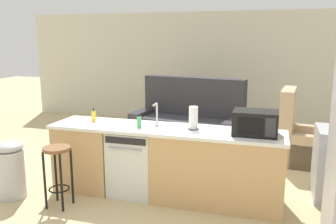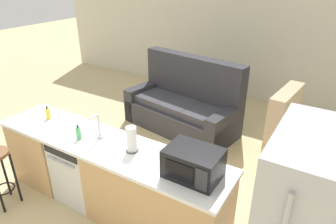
{
  "view_description": "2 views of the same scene",
  "coord_description": "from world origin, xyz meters",
  "px_view_note": "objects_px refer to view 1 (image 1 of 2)",
  "views": [
    {
      "loc": [
        1.42,
        -4.08,
        1.98
      ],
      "look_at": [
        0.17,
        0.11,
        1.08
      ],
      "focal_mm": 38.0,
      "sensor_mm": 36.0,
      "label": 1
    },
    {
      "loc": [
        2.22,
        -2.03,
        2.64
      ],
      "look_at": [
        0.61,
        0.6,
        1.15
      ],
      "focal_mm": 32.0,
      "sensor_mm": 36.0,
      "label": 2
    }
  ],
  "objects_px": {
    "dishwasher": "(135,161)",
    "bar_stool": "(58,164)",
    "paper_towel_roll": "(193,118)",
    "trash_bin": "(11,169)",
    "dish_soap_bottle": "(94,116)",
    "couch": "(189,125)",
    "microwave": "(255,123)",
    "soap_bottle": "(139,122)",
    "armchair": "(299,141)"
  },
  "relations": [
    {
      "from": "dishwasher",
      "to": "bar_stool",
      "type": "relative_size",
      "value": 1.14
    },
    {
      "from": "paper_towel_roll",
      "to": "trash_bin",
      "type": "xyz_separation_m",
      "value": [
        -2.2,
        -0.64,
        -0.66
      ]
    },
    {
      "from": "dishwasher",
      "to": "paper_towel_roll",
      "type": "distance_m",
      "value": 0.98
    },
    {
      "from": "dish_soap_bottle",
      "to": "couch",
      "type": "relative_size",
      "value": 0.08
    },
    {
      "from": "microwave",
      "to": "soap_bottle",
      "type": "bearing_deg",
      "value": -176.66
    },
    {
      "from": "bar_stool",
      "to": "dishwasher",
      "type": "bearing_deg",
      "value": 41.38
    },
    {
      "from": "bar_stool",
      "to": "armchair",
      "type": "bearing_deg",
      "value": 41.39
    },
    {
      "from": "soap_bottle",
      "to": "dish_soap_bottle",
      "type": "xyz_separation_m",
      "value": [
        -0.71,
        0.15,
        0.0
      ]
    },
    {
      "from": "dishwasher",
      "to": "trash_bin",
      "type": "height_order",
      "value": "dishwasher"
    },
    {
      "from": "paper_towel_roll",
      "to": "bar_stool",
      "type": "height_order",
      "value": "paper_towel_roll"
    },
    {
      "from": "dish_soap_bottle",
      "to": "bar_stool",
      "type": "height_order",
      "value": "dish_soap_bottle"
    },
    {
      "from": "dish_soap_bottle",
      "to": "trash_bin",
      "type": "distance_m",
      "value": 1.22
    },
    {
      "from": "paper_towel_roll",
      "to": "couch",
      "type": "height_order",
      "value": "couch"
    },
    {
      "from": "dishwasher",
      "to": "bar_stool",
      "type": "height_order",
      "value": "dishwasher"
    },
    {
      "from": "microwave",
      "to": "paper_towel_roll",
      "type": "bearing_deg",
      "value": 177.08
    },
    {
      "from": "paper_towel_roll",
      "to": "soap_bottle",
      "type": "relative_size",
      "value": 1.6
    },
    {
      "from": "paper_towel_roll",
      "to": "bar_stool",
      "type": "distance_m",
      "value": 1.7
    },
    {
      "from": "microwave",
      "to": "dishwasher",
      "type": "bearing_deg",
      "value": 179.95
    },
    {
      "from": "microwave",
      "to": "armchair",
      "type": "distance_m",
      "value": 2.08
    },
    {
      "from": "soap_bottle",
      "to": "trash_bin",
      "type": "height_order",
      "value": "soap_bottle"
    },
    {
      "from": "microwave",
      "to": "dish_soap_bottle",
      "type": "distance_m",
      "value": 2.11
    },
    {
      "from": "paper_towel_roll",
      "to": "dish_soap_bottle",
      "type": "relative_size",
      "value": 1.6
    },
    {
      "from": "armchair",
      "to": "bar_stool",
      "type": "bearing_deg",
      "value": -138.61
    },
    {
      "from": "soap_bottle",
      "to": "trash_bin",
      "type": "distance_m",
      "value": 1.73
    },
    {
      "from": "microwave",
      "to": "couch",
      "type": "height_order",
      "value": "couch"
    },
    {
      "from": "bar_stool",
      "to": "couch",
      "type": "distance_m",
      "value": 3.05
    },
    {
      "from": "paper_towel_roll",
      "to": "bar_stool",
      "type": "xyz_separation_m",
      "value": [
        -1.48,
        -0.67,
        -0.5
      ]
    },
    {
      "from": "armchair",
      "to": "trash_bin",
      "type": "bearing_deg",
      "value": -145.25
    },
    {
      "from": "trash_bin",
      "to": "microwave",
      "type": "bearing_deg",
      "value": 11.55
    },
    {
      "from": "dishwasher",
      "to": "armchair",
      "type": "relative_size",
      "value": 0.7
    },
    {
      "from": "paper_towel_roll",
      "to": "soap_bottle",
      "type": "height_order",
      "value": "paper_towel_roll"
    },
    {
      "from": "microwave",
      "to": "trash_bin",
      "type": "relative_size",
      "value": 0.68
    },
    {
      "from": "soap_bottle",
      "to": "dish_soap_bottle",
      "type": "bearing_deg",
      "value": 167.75
    },
    {
      "from": "soap_bottle",
      "to": "paper_towel_roll",
      "type": "bearing_deg",
      "value": 10.25
    },
    {
      "from": "soap_bottle",
      "to": "armchair",
      "type": "distance_m",
      "value": 2.86
    },
    {
      "from": "couch",
      "to": "armchair",
      "type": "height_order",
      "value": "couch"
    },
    {
      "from": "microwave",
      "to": "bar_stool",
      "type": "distance_m",
      "value": 2.36
    },
    {
      "from": "dish_soap_bottle",
      "to": "dishwasher",
      "type": "bearing_deg",
      "value": -6.68
    },
    {
      "from": "bar_stool",
      "to": "armchair",
      "type": "xyz_separation_m",
      "value": [
        2.83,
        2.5,
        -0.19
      ]
    },
    {
      "from": "microwave",
      "to": "armchair",
      "type": "bearing_deg",
      "value": 71.7
    },
    {
      "from": "bar_stool",
      "to": "armchair",
      "type": "relative_size",
      "value": 0.62
    },
    {
      "from": "couch",
      "to": "armchair",
      "type": "bearing_deg",
      "value": -12.19
    },
    {
      "from": "armchair",
      "to": "soap_bottle",
      "type": "bearing_deg",
      "value": -135.97
    },
    {
      "from": "paper_towel_roll",
      "to": "armchair",
      "type": "height_order",
      "value": "armchair"
    },
    {
      "from": "paper_towel_roll",
      "to": "couch",
      "type": "distance_m",
      "value": 2.4
    },
    {
      "from": "bar_stool",
      "to": "paper_towel_roll",
      "type": "bearing_deg",
      "value": 24.43
    },
    {
      "from": "dishwasher",
      "to": "paper_towel_roll",
      "type": "relative_size",
      "value": 2.98
    },
    {
      "from": "soap_bottle",
      "to": "dishwasher",
      "type": "bearing_deg",
      "value": 140.56
    },
    {
      "from": "couch",
      "to": "armchair",
      "type": "xyz_separation_m",
      "value": [
        1.94,
        -0.42,
        -0.04
      ]
    },
    {
      "from": "dishwasher",
      "to": "microwave",
      "type": "distance_m",
      "value": 1.62
    }
  ]
}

